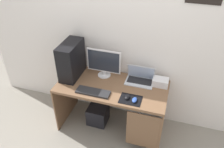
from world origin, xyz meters
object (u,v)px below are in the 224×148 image
object	(u,v)px
laptop	(140,78)
subwoofer	(98,114)
projector	(160,82)
mouse_left	(127,97)
monitor	(104,63)
pc_tower	(71,60)
keyboard	(93,92)
mouse_right	(135,100)

from	to	relation	value
laptop	subwoofer	distance (m)	0.85
laptop	projector	size ratio (longest dim) A/B	1.79
subwoofer	laptop	bearing A→B (deg)	19.25
laptop	mouse_left	size ratio (longest dim) A/B	3.72
monitor	laptop	xyz separation A→B (m)	(0.49, 0.02, -0.16)
laptop	subwoofer	size ratio (longest dim) A/B	1.32
laptop	subwoofer	bearing A→B (deg)	-160.75
pc_tower	projector	xyz separation A→B (m)	(1.16, 0.12, -0.19)
mouse_left	subwoofer	size ratio (longest dim) A/B	0.35
pc_tower	mouse_left	world-z (taller)	pc_tower
keyboard	mouse_right	xyz separation A→B (m)	(0.52, -0.01, 0.01)
monitor	projector	size ratio (longest dim) A/B	2.26
laptop	projector	xyz separation A→B (m)	(0.26, -0.01, 0.00)
laptop	monitor	bearing A→B (deg)	-178.08
laptop	mouse_left	distance (m)	0.39
pc_tower	projector	distance (m)	1.18
keyboard	subwoofer	bearing A→B (deg)	99.78
subwoofer	mouse_right	bearing A→B (deg)	-21.56
mouse_left	mouse_right	bearing A→B (deg)	-14.74
mouse_left	projector	bearing A→B (deg)	47.69
keyboard	laptop	bearing A→B (deg)	38.83
pc_tower	mouse_left	size ratio (longest dim) A/B	4.99
monitor	laptop	world-z (taller)	monitor
mouse_right	subwoofer	size ratio (longest dim) A/B	0.35
keyboard	subwoofer	xyz separation A→B (m)	(-0.04, 0.21, -0.60)
pc_tower	subwoofer	size ratio (longest dim) A/B	1.77
projector	subwoofer	size ratio (longest dim) A/B	0.74
laptop	mouse_right	bearing A→B (deg)	-87.26
keyboard	projector	bearing A→B (deg)	27.28
laptop	keyboard	world-z (taller)	laptop
pc_tower	monitor	bearing A→B (deg)	15.73
laptop	mouse_left	xyz separation A→B (m)	(-0.08, -0.38, -0.02)
monitor	mouse_left	xyz separation A→B (m)	(0.41, -0.36, -0.18)
subwoofer	monitor	bearing A→B (deg)	74.45
laptop	keyboard	xyz separation A→B (m)	(-0.50, -0.40, -0.03)
projector	mouse_left	distance (m)	0.51
monitor	mouse_left	world-z (taller)	monitor
mouse_right	subwoofer	xyz separation A→B (m)	(-0.55, 0.22, -0.61)
laptop	keyboard	size ratio (longest dim) A/B	0.85
pc_tower	keyboard	world-z (taller)	pc_tower
monitor	pc_tower	bearing A→B (deg)	-164.27
monitor	laptop	size ratio (longest dim) A/B	1.27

